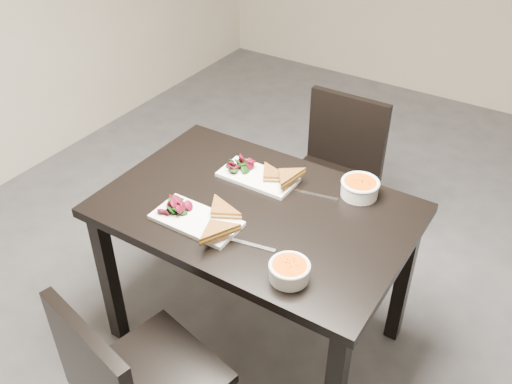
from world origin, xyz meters
TOP-DOWN VIEW (x-y plane):
  - ground at (0.00, 0.00)m, footprint 5.00×5.00m
  - table at (-0.46, -0.41)m, footprint 1.20×0.80m
  - chair_near at (-0.48, -1.15)m, footprint 0.50×0.50m
  - chair_far at (-0.47, 0.37)m, footprint 0.42×0.42m
  - plate_near at (-0.60, -0.62)m, footprint 0.34×0.17m
  - sandwich_near at (-0.53, -0.60)m, footprint 0.21×0.19m
  - salad_near at (-0.70, -0.62)m, footprint 0.11×0.09m
  - soup_bowl_near at (-0.16, -0.69)m, footprint 0.14×0.14m
  - cutlery_near at (-0.35, -0.62)m, footprint 0.18×0.05m
  - plate_far at (-0.56, -0.25)m, footprint 0.32×0.16m
  - sandwich_far at (-0.49, -0.26)m, footprint 0.20×0.18m
  - salad_far at (-0.66, -0.25)m, footprint 0.10×0.09m
  - soup_bowl_far at (-0.15, -0.13)m, footprint 0.15×0.15m
  - cutlery_far at (-0.30, -0.22)m, footprint 0.18×0.05m

SIDE VIEW (x-z plane):
  - ground at x=0.00m, z-range 0.00..0.00m
  - chair_near at x=-0.48m, z-range 0.06..0.91m
  - chair_far at x=-0.47m, z-range 0.06..0.91m
  - table at x=-0.46m, z-range 0.28..1.03m
  - cutlery_near at x=-0.35m, z-range 0.75..0.75m
  - cutlery_far at x=-0.30m, z-range 0.75..0.75m
  - plate_far at x=-0.56m, z-range 0.75..0.77m
  - plate_near at x=-0.60m, z-range 0.75..0.77m
  - soup_bowl_near at x=-0.16m, z-range 0.75..0.82m
  - salad_far at x=-0.66m, z-range 0.77..0.81m
  - soup_bowl_far at x=-0.15m, z-range 0.75..0.82m
  - salad_near at x=-0.70m, z-range 0.77..0.81m
  - sandwich_far at x=-0.49m, z-range 0.77..0.82m
  - sandwich_near at x=-0.53m, z-range 0.77..0.82m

